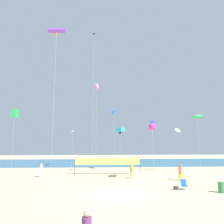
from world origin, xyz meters
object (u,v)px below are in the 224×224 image
at_px(kite_green_inflatable, 198,117).
at_px(beachgoer_white_shirt, 41,170).
at_px(kite_black_diamond, 94,45).
at_px(beachgoer_coral_shirt, 181,172).
at_px(kite_white_inflatable, 178,130).
at_px(beach_handbag, 176,188).
at_px(kite_pink_inflatable, 97,87).
at_px(trash_barrel, 222,187).
at_px(folding_beach_chair, 184,184).
at_px(kite_violet_tube, 57,31).
at_px(kite_magenta_inflatable, 153,127).
at_px(kite_blue_delta, 114,111).
at_px(kite_white_diamond, 73,131).
at_px(beachgoer_mustard_shirt, 132,170).
at_px(kite_green_box, 15,113).
at_px(kite_cyan_tube, 120,130).
at_px(volleyball_net, 108,162).

bearing_deg(kite_green_inflatable, beachgoer_white_shirt, -174.80).
relative_size(kite_black_diamond, kite_green_inflatable, 2.60).
relative_size(beachgoer_coral_shirt, kite_white_inflatable, 0.29).
bearing_deg(kite_black_diamond, beach_handbag, -58.35).
bearing_deg(kite_pink_inflatable, trash_barrel, -56.48).
relative_size(folding_beach_chair, trash_barrel, 1.01).
relative_size(beachgoer_white_shirt, kite_violet_tube, 0.10).
height_order(folding_beach_chair, kite_white_inflatable, kite_white_inflatable).
distance_m(beachgoer_white_shirt, kite_magenta_inflatable, 14.69).
height_order(kite_blue_delta, kite_white_diamond, kite_blue_delta).
distance_m(beachgoer_mustard_shirt, kite_blue_delta, 8.35).
bearing_deg(kite_pink_inflatable, kite_magenta_inflatable, -57.47).
bearing_deg(beachgoer_mustard_shirt, kite_blue_delta, 88.95).
bearing_deg(kite_white_diamond, kite_blue_delta, -46.76).
xyz_separation_m(beachgoer_mustard_shirt, kite_blue_delta, (-1.95, 2.83, 7.61)).
bearing_deg(kite_blue_delta, kite_green_box, 177.55).
bearing_deg(beachgoer_coral_shirt, kite_black_diamond, 170.43).
bearing_deg(beachgoer_white_shirt, trash_barrel, -155.70).
relative_size(beachgoer_coral_shirt, kite_pink_inflatable, 0.13).
bearing_deg(kite_magenta_inflatable, kite_pink_inflatable, 122.53).
height_order(kite_black_diamond, kite_cyan_tube, kite_black_diamond).
xyz_separation_m(kite_pink_inflatable, kite_magenta_inflatable, (6.67, -10.46, -7.38)).
bearing_deg(kite_black_diamond, beachgoer_mustard_shirt, -50.75).
xyz_separation_m(beachgoer_mustard_shirt, volleyball_net, (-2.80, 2.92, 0.68)).
relative_size(beachgoer_mustard_shirt, kite_green_inflatable, 0.21).
height_order(kite_white_diamond, kite_magenta_inflatable, kite_magenta_inflatable).
xyz_separation_m(beachgoer_coral_shirt, kite_white_inflatable, (2.60, 7.29, 5.08)).
relative_size(beach_handbag, kite_green_box, 0.04).
bearing_deg(trash_barrel, beachgoer_white_shirt, 151.67).
relative_size(beach_handbag, kite_magenta_inflatable, 0.06).
bearing_deg(kite_black_diamond, kite_white_diamond, 133.50).
height_order(beachgoer_white_shirt, trash_barrel, beachgoer_white_shirt).
bearing_deg(beachgoer_coral_shirt, kite_pink_inflatable, 162.37).
bearing_deg(kite_cyan_tube, volleyball_net, -115.90).
xyz_separation_m(beach_handbag, kite_white_diamond, (-11.46, 16.59, 5.98)).
bearing_deg(beachgoer_coral_shirt, kite_white_diamond, 168.41).
distance_m(folding_beach_chair, kite_green_box, 23.27).
xyz_separation_m(beachgoer_white_shirt, kite_green_inflatable, (21.29, 1.94, 7.08)).
height_order(volleyball_net, kite_green_inflatable, kite_green_inflatable).
bearing_deg(kite_green_inflatable, beachgoer_coral_shirt, -132.18).
relative_size(beachgoer_white_shirt, kite_green_inflatable, 0.20).
distance_m(beachgoer_white_shirt, kite_white_diamond, 10.36).
xyz_separation_m(kite_blue_delta, kite_green_inflatable, (12.09, 0.37, -0.62)).
xyz_separation_m(beachgoer_coral_shirt, kite_blue_delta, (-7.15, 5.07, 7.58)).
xyz_separation_m(kite_pink_inflatable, kite_white_diamond, (-3.99, 1.50, -7.28)).
bearing_deg(trash_barrel, kite_green_box, 152.24).
bearing_deg(kite_magenta_inflatable, kite_white_inflatable, 52.06).
bearing_deg(kite_violet_tube, kite_blue_delta, 52.99).
height_order(volleyball_net, kite_white_diamond, kite_white_diamond).
height_order(kite_black_diamond, kite_blue_delta, kite_black_diamond).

